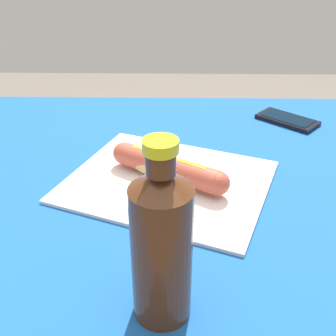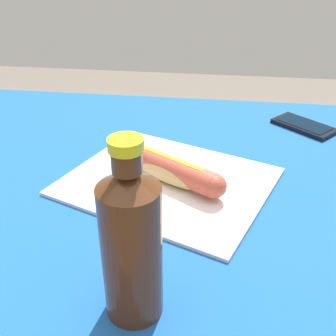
# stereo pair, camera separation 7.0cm
# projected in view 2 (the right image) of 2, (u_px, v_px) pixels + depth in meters

# --- Properties ---
(dining_table) EXTENTS (1.10, 0.82, 0.73)m
(dining_table) POSITION_uv_depth(u_px,v_px,m) (155.00, 238.00, 0.81)
(dining_table) COLOR brown
(dining_table) RESTS_ON ground
(paper_wrapper) EXTENTS (0.41, 0.38, 0.01)m
(paper_wrapper) POSITION_uv_depth(u_px,v_px,m) (168.00, 181.00, 0.72)
(paper_wrapper) COLOR silver
(paper_wrapper) RESTS_ON dining_table
(hot_dog) EXTENTS (0.20, 0.14, 0.05)m
(hot_dog) POSITION_uv_depth(u_px,v_px,m) (168.00, 168.00, 0.71)
(hot_dog) COLOR tan
(hot_dog) RESTS_ON paper_wrapper
(cell_phone) EXTENTS (0.14, 0.14, 0.01)m
(cell_phone) POSITION_uv_depth(u_px,v_px,m) (304.00, 126.00, 0.92)
(cell_phone) COLOR black
(cell_phone) RESTS_ON dining_table
(soda_bottle) EXTENTS (0.07, 0.07, 0.22)m
(soda_bottle) POSITION_uv_depth(u_px,v_px,m) (131.00, 243.00, 0.43)
(soda_bottle) COLOR #4C2814
(soda_bottle) RESTS_ON dining_table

